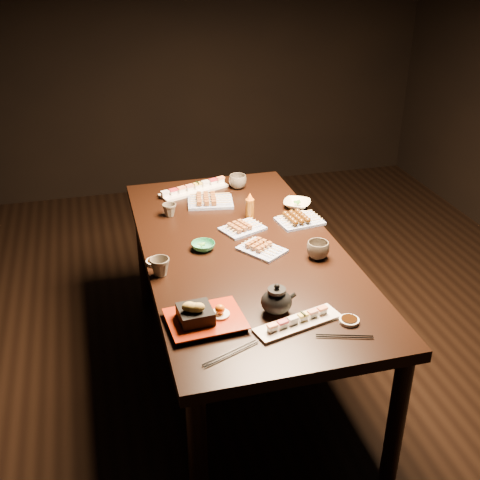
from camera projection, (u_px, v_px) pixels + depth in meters
name	position (u px, v px, depth m)	size (l,w,h in m)	color
ground	(283.00, 356.00, 3.27)	(5.00, 5.00, 0.00)	black
dining_table	(243.00, 316.00, 2.95)	(0.90, 1.80, 0.75)	black
sushi_platter_near	(298.00, 320.00, 2.24)	(0.34, 0.10, 0.04)	white
sushi_platter_far	(194.00, 188.00, 3.36)	(0.40, 0.11, 0.05)	white
yakitori_plate_center	(242.00, 225.00, 2.94)	(0.20, 0.15, 0.05)	#828EB6
yakitori_plate_right	(262.00, 246.00, 2.75)	(0.20, 0.15, 0.05)	#828EB6
yakitori_plate_left	(210.00, 198.00, 3.22)	(0.24, 0.17, 0.06)	#828EB6
tsukune_plate	(300.00, 217.00, 3.01)	(0.22, 0.16, 0.06)	#828EB6
edamame_bowl_green	(203.00, 246.00, 2.77)	(0.11, 0.11, 0.03)	#2C895B
edamame_bowl_cream	(297.00, 204.00, 3.18)	(0.14, 0.14, 0.03)	beige
tempura_tray	(205.00, 311.00, 2.24)	(0.28, 0.23, 0.10)	black
teacup_near_left	(160.00, 267.00, 2.55)	(0.08, 0.08, 0.08)	#4F473C
teacup_mid_right	(318.00, 250.00, 2.68)	(0.10, 0.10, 0.08)	#4F473C
teacup_far_left	(169.00, 210.00, 3.08)	(0.07, 0.07, 0.07)	#4F473C
teacup_far_right	(238.00, 182.00, 3.40)	(0.10, 0.10, 0.08)	#4F473C
teapot	(277.00, 298.00, 2.30)	(0.14, 0.14, 0.12)	black
condiment_bottle	(250.00, 205.00, 3.04)	(0.04, 0.04, 0.14)	brown
sauce_dish_west	(155.00, 262.00, 2.66)	(0.08, 0.08, 0.01)	white
sauce_dish_east	(304.00, 214.00, 3.09)	(0.08, 0.08, 0.01)	white
sauce_dish_se	(349.00, 321.00, 2.26)	(0.08, 0.08, 0.01)	white
sauce_dish_nw	(172.00, 194.00, 3.33)	(0.07, 0.07, 0.01)	white
chopsticks_near	(231.00, 353.00, 2.09)	(0.23, 0.02, 0.01)	black
chopsticks_se	(344.00, 336.00, 2.18)	(0.21, 0.02, 0.01)	black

